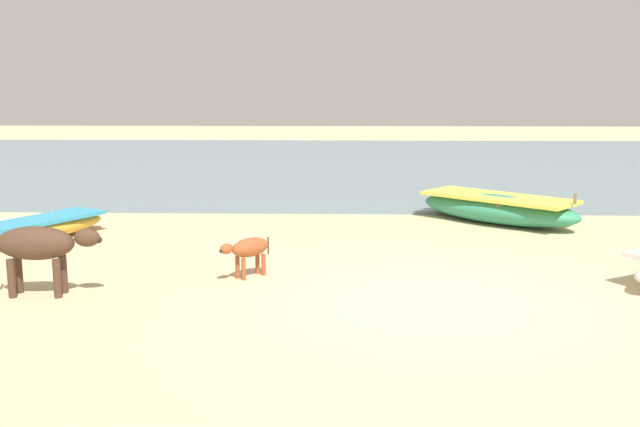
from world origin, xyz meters
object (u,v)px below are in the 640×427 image
fishing_boat_3 (498,208)px  calf_near_rust (249,249)px  cow_adult_dark (39,246)px  fishing_boat_0 (34,229)px

fishing_boat_3 → calf_near_rust: bearing=-95.6°
fishing_boat_3 → calf_near_rust: size_ratio=4.46×
cow_adult_dark → calf_near_rust: (2.69, 1.00, -0.26)m
fishing_boat_0 → calf_near_rust: fishing_boat_0 is taller
fishing_boat_3 → calf_near_rust: fishing_boat_3 is taller
fishing_boat_0 → cow_adult_dark: size_ratio=2.08×
fishing_boat_0 → fishing_boat_3: (8.83, 1.99, 0.09)m
fishing_boat_0 → calf_near_rust: (4.23, -2.34, 0.20)m
cow_adult_dark → fishing_boat_3: bearing=34.8°
fishing_boat_3 → cow_adult_dark: bearing=-102.8°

